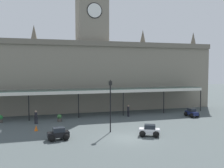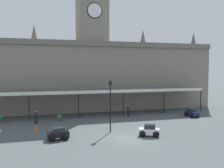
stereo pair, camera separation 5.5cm
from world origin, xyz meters
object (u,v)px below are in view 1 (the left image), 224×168
Objects in this scene: pedestrian_near_entrance at (128,110)px; traffic_cone at (36,128)px; car_navy_sedan at (192,113)px; victorian_lamppost at (110,100)px; car_black_sedan at (58,135)px; car_white_sedan at (149,131)px; planter_by_canopy at (59,118)px; planter_near_kerb at (1,119)px; pedestrian_beside_cars at (36,117)px.

traffic_cone is (-12.50, -4.84, -0.59)m from pedestrian_near_entrance.
pedestrian_near_entrance is 13.42m from traffic_cone.
car_navy_sedan is 14.68m from victorian_lamppost.
car_black_sedan reaches higher than traffic_cone.
car_white_sedan is 12.65m from planter_by_canopy.
planter_near_kerb and planter_by_canopy have the same top height.
traffic_cone is at bearing 117.84° from car_black_sedan.
pedestrian_near_entrance is at bearing 82.54° from car_white_sedan.
pedestrian_near_entrance is (12.60, 1.20, 0.00)m from pedestrian_beside_cars.
car_navy_sedan is 0.37× the size of victorian_lamppost.
car_black_sedan is 1.02× the size of car_navy_sedan.
pedestrian_near_entrance is at bearing -2.65° from planter_near_kerb.
victorian_lamppost is at bearing -34.28° from planter_near_kerb.
car_navy_sedan is at bearing 6.34° from traffic_cone.
car_black_sedan is at bearing -73.70° from pedestrian_beside_cars.
planter_by_canopy is at bearing 9.97° from pedestrian_beside_cars.
pedestrian_near_entrance is 17.01m from planter_near_kerb.
victorian_lamppost reaches higher than traffic_cone.
car_black_sedan is 0.96× the size of car_white_sedan.
car_white_sedan reaches higher than planter_near_kerb.
pedestrian_near_entrance is at bearing 5.43° from pedestrian_beside_cars.
traffic_cone is 5.00m from planter_by_canopy.
pedestrian_near_entrance is at bearing 40.87° from car_black_sedan.
car_navy_sedan is at bearing -5.55° from planter_by_canopy.
pedestrian_near_entrance is at bearing 21.16° from traffic_cone.
planter_by_canopy is (-9.71, -0.69, -0.42)m from pedestrian_near_entrance.
car_black_sedan is 2.23× the size of planter_near_kerb.
planter_near_kerb is (-4.38, 1.99, -0.42)m from pedestrian_beside_cars.
car_white_sedan is at bearing -25.46° from traffic_cone.
pedestrian_beside_cars is at bearing 91.55° from traffic_cone.
pedestrian_beside_cars is (-21.32, 1.28, 0.41)m from car_navy_sedan.
pedestrian_near_entrance is at bearing 164.11° from car_navy_sedan.
planter_near_kerb is (-15.65, 10.95, -0.01)m from car_white_sedan.
car_white_sedan reaches higher than traffic_cone.
planter_by_canopy is at bearing 174.45° from car_navy_sedan.
car_navy_sedan is at bearing -3.45° from pedestrian_beside_cars.
car_white_sedan is 1.34× the size of pedestrian_near_entrance.
car_black_sedan is 2.23× the size of planter_by_canopy.
car_navy_sedan is (19.05, 6.46, 0.00)m from car_black_sedan.
pedestrian_near_entrance is at bearing 4.06° from planter_by_canopy.
victorian_lamppost is 5.90× the size of planter_near_kerb.
car_navy_sedan is at bearing 20.67° from victorian_lamppost.
pedestrian_near_entrance reaches higher than traffic_cone.
car_black_sedan is at bearing -55.66° from planter_near_kerb.
pedestrian_beside_cars is 2.96m from planter_by_canopy.
planter_by_canopy is at bearing 125.91° from victorian_lamppost.
planter_by_canopy is (2.79, 4.15, 0.17)m from traffic_cone.
car_black_sedan is 0.38× the size of victorian_lamppost.
pedestrian_beside_cars is 0.29× the size of victorian_lamppost.
victorian_lamppost reaches higher than planter_near_kerb.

